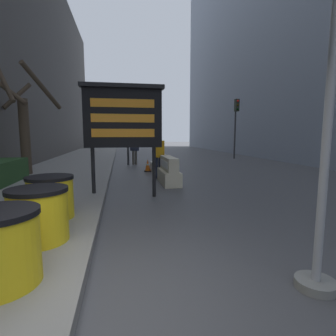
{
  "coord_description": "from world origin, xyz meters",
  "views": [
    {
      "loc": [
        0.42,
        -2.39,
        1.7
      ],
      "look_at": [
        1.94,
        5.97,
        0.62
      ],
      "focal_mm": 28.0,
      "sensor_mm": 36.0,
      "label": 1
    }
  ],
  "objects_px": {
    "traffic_light_near_curb": "(127,108)",
    "traffic_cone_mid": "(162,163)",
    "traffic_light_far_side": "(236,116)",
    "pedestrian_passerby": "(134,148)",
    "traffic_cone_near": "(148,166)",
    "jersey_barrier_white": "(159,165)",
    "jersey_barrier_cream": "(169,172)",
    "message_board": "(123,118)",
    "barrel_drum_middle": "(39,215)",
    "barrel_drum_back": "(51,197)",
    "pedestrian_worker": "(158,153)"
  },
  "relations": [
    {
      "from": "traffic_light_far_side",
      "to": "pedestrian_passerby",
      "type": "relative_size",
      "value": 2.52
    },
    {
      "from": "barrel_drum_middle",
      "to": "message_board",
      "type": "distance_m",
      "value": 3.73
    },
    {
      "from": "barrel_drum_back",
      "to": "pedestrian_worker",
      "type": "height_order",
      "value": "pedestrian_worker"
    },
    {
      "from": "barrel_drum_middle",
      "to": "traffic_cone_mid",
      "type": "distance_m",
      "value": 9.19
    },
    {
      "from": "traffic_cone_mid",
      "to": "traffic_light_far_side",
      "type": "xyz_separation_m",
      "value": [
        6.0,
        4.82,
        2.65
      ]
    },
    {
      "from": "barrel_drum_back",
      "to": "pedestrian_passerby",
      "type": "height_order",
      "value": "pedestrian_passerby"
    },
    {
      "from": "message_board",
      "to": "jersey_barrier_white",
      "type": "xyz_separation_m",
      "value": [
        1.56,
        4.23,
        -1.74
      ]
    },
    {
      "from": "traffic_light_near_curb",
      "to": "traffic_cone_mid",
      "type": "bearing_deg",
      "value": -55.99
    },
    {
      "from": "message_board",
      "to": "jersey_barrier_white",
      "type": "height_order",
      "value": "message_board"
    },
    {
      "from": "barrel_drum_middle",
      "to": "jersey_barrier_cream",
      "type": "height_order",
      "value": "barrel_drum_middle"
    },
    {
      "from": "traffic_cone_near",
      "to": "traffic_cone_mid",
      "type": "xyz_separation_m",
      "value": [
        0.75,
        0.53,
        0.06
      ]
    },
    {
      "from": "jersey_barrier_cream",
      "to": "barrel_drum_middle",
      "type": "bearing_deg",
      "value": -119.73
    },
    {
      "from": "traffic_cone_near",
      "to": "message_board",
      "type": "bearing_deg",
      "value": -102.96
    },
    {
      "from": "traffic_light_far_side",
      "to": "pedestrian_passerby",
      "type": "height_order",
      "value": "traffic_light_far_side"
    },
    {
      "from": "barrel_drum_middle",
      "to": "traffic_cone_near",
      "type": "relative_size",
      "value": 1.45
    },
    {
      "from": "traffic_light_near_curb",
      "to": "pedestrian_worker",
      "type": "height_order",
      "value": "traffic_light_near_curb"
    },
    {
      "from": "jersey_barrier_cream",
      "to": "traffic_cone_mid",
      "type": "distance_m",
      "value": 3.68
    },
    {
      "from": "barrel_drum_middle",
      "to": "traffic_light_near_curb",
      "type": "xyz_separation_m",
      "value": [
        1.61,
        10.93,
        2.63
      ]
    },
    {
      "from": "traffic_cone_near",
      "to": "traffic_light_near_curb",
      "type": "bearing_deg",
      "value": 105.81
    },
    {
      "from": "traffic_light_near_curb",
      "to": "jersey_barrier_cream",
      "type": "bearing_deg",
      "value": -78.45
    },
    {
      "from": "barrel_drum_middle",
      "to": "traffic_cone_mid",
      "type": "height_order",
      "value": "barrel_drum_middle"
    },
    {
      "from": "jersey_barrier_white",
      "to": "traffic_cone_near",
      "type": "distance_m",
      "value": 0.85
    },
    {
      "from": "jersey_barrier_white",
      "to": "barrel_drum_middle",
      "type": "bearing_deg",
      "value": -111.06
    },
    {
      "from": "barrel_drum_back",
      "to": "traffic_light_near_curb",
      "type": "bearing_deg",
      "value": 80.05
    },
    {
      "from": "jersey_barrier_cream",
      "to": "traffic_cone_mid",
      "type": "bearing_deg",
      "value": 84.72
    },
    {
      "from": "jersey_barrier_cream",
      "to": "traffic_cone_near",
      "type": "height_order",
      "value": "jersey_barrier_cream"
    },
    {
      "from": "traffic_light_far_side",
      "to": "pedestrian_worker",
      "type": "height_order",
      "value": "traffic_light_far_side"
    },
    {
      "from": "message_board",
      "to": "traffic_light_near_curb",
      "type": "distance_m",
      "value": 7.88
    },
    {
      "from": "traffic_cone_mid",
      "to": "traffic_light_near_curb",
      "type": "bearing_deg",
      "value": 124.01
    },
    {
      "from": "traffic_light_near_curb",
      "to": "pedestrian_passerby",
      "type": "height_order",
      "value": "traffic_light_near_curb"
    },
    {
      "from": "traffic_cone_near",
      "to": "jersey_barrier_white",
      "type": "bearing_deg",
      "value": -60.54
    },
    {
      "from": "barrel_drum_middle",
      "to": "jersey_barrier_cream",
      "type": "relative_size",
      "value": 0.47
    },
    {
      "from": "jersey_barrier_cream",
      "to": "jersey_barrier_white",
      "type": "relative_size",
      "value": 0.85
    },
    {
      "from": "barrel_drum_back",
      "to": "jersey_barrier_cream",
      "type": "height_order",
      "value": "barrel_drum_back"
    },
    {
      "from": "message_board",
      "to": "traffic_cone_near",
      "type": "height_order",
      "value": "message_board"
    },
    {
      "from": "barrel_drum_back",
      "to": "jersey_barrier_cream",
      "type": "xyz_separation_m",
      "value": [
        2.94,
        3.84,
        -0.14
      ]
    },
    {
      "from": "traffic_cone_mid",
      "to": "pedestrian_passerby",
      "type": "xyz_separation_m",
      "value": [
        -1.19,
        2.44,
        0.63
      ]
    },
    {
      "from": "barrel_drum_middle",
      "to": "barrel_drum_back",
      "type": "relative_size",
      "value": 1.0
    },
    {
      "from": "barrel_drum_back",
      "to": "message_board",
      "type": "height_order",
      "value": "message_board"
    },
    {
      "from": "barrel_drum_back",
      "to": "jersey_barrier_cream",
      "type": "bearing_deg",
      "value": 52.52
    },
    {
      "from": "jersey_barrier_cream",
      "to": "traffic_cone_mid",
      "type": "height_order",
      "value": "jersey_barrier_cream"
    },
    {
      "from": "jersey_barrier_cream",
      "to": "traffic_light_near_curb",
      "type": "xyz_separation_m",
      "value": [
        -1.22,
        5.97,
        2.77
      ]
    },
    {
      "from": "traffic_light_near_curb",
      "to": "pedestrian_passerby",
      "type": "distance_m",
      "value": 2.25
    },
    {
      "from": "pedestrian_worker",
      "to": "barrel_drum_middle",
      "type": "bearing_deg",
      "value": 65.74
    },
    {
      "from": "barrel_drum_back",
      "to": "traffic_cone_near",
      "type": "bearing_deg",
      "value": 70.07
    },
    {
      "from": "jersey_barrier_cream",
      "to": "jersey_barrier_white",
      "type": "distance_m",
      "value": 2.39
    },
    {
      "from": "jersey_barrier_cream",
      "to": "traffic_cone_near",
      "type": "bearing_deg",
      "value": 97.56
    },
    {
      "from": "message_board",
      "to": "jersey_barrier_white",
      "type": "relative_size",
      "value": 1.43
    },
    {
      "from": "message_board",
      "to": "traffic_cone_near",
      "type": "xyz_separation_m",
      "value": [
        1.14,
        4.96,
        -1.86
      ]
    },
    {
      "from": "barrel_drum_middle",
      "to": "traffic_light_near_curb",
      "type": "bearing_deg",
      "value": 81.62
    }
  ]
}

